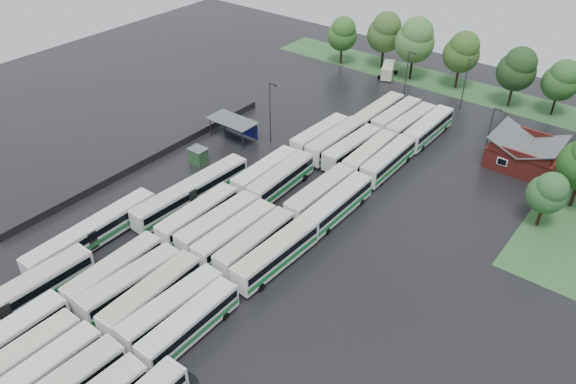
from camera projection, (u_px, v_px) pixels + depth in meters
The scene contains 50 objects.
ground at pixel (218, 245), 71.47m from camera, with size 160.00×160.00×0.00m, color black.
brick_building at pixel (524, 156), 86.00m from camera, with size 10.07×8.60×5.39m.
wash_shed at pixel (234, 122), 92.82m from camera, with size 8.20×4.20×3.58m.
utility_hut at pixel (198, 156), 87.14m from camera, with size 2.70×2.20×2.62m.
grass_strip_north at pixel (450, 85), 112.53m from camera, with size 80.00×10.00×0.01m, color #2C5A2C.
west_fence at pixel (150, 159), 87.61m from camera, with size 0.10×50.00×1.20m, color #2D2D30.
bus_r0c0 at pixel (5, 342), 55.88m from camera, with size 2.93×13.07×3.63m.
bus_r0c1 at pixel (19, 361), 54.04m from camera, with size 2.75×12.52×3.48m.
bus_r0c2 at pixel (39, 376), 52.62m from camera, with size 2.82×12.60×3.50m.
bus_r1c0 at pixel (115, 272), 64.47m from camera, with size 3.03×12.62×3.49m.
bus_r1c1 at pixel (131, 284), 62.89m from camera, with size 3.25×12.62×3.48m.
bus_r1c2 at pixel (152, 296), 61.25m from camera, with size 3.28×13.01×3.59m.
bus_r1c3 at pixel (172, 309), 59.70m from camera, with size 3.16×12.73×3.52m.
bus_r1c4 at pixel (189, 324), 57.99m from camera, with size 2.77×12.42×3.45m.
bus_r2c0 at pixel (198, 216), 73.34m from camera, with size 2.82×12.67×3.52m.
bus_r2c1 at pixel (218, 224), 71.84m from camera, with size 3.08×12.74×3.53m.
bus_r2c2 at pixel (235, 234), 70.10m from camera, with size 2.96×12.78×3.54m.
bus_r2c3 at pixel (255, 243), 68.80m from camera, with size 2.72×12.50×3.48m.
bus_r2c4 at pixel (276, 254), 66.90m from camera, with size 3.14×13.08×3.62m.
bus_r3c0 at pixel (265, 172), 82.07m from camera, with size 2.76×12.39×3.44m.
bus_r3c1 at pixel (281, 179), 80.54m from camera, with size 3.17×12.87×3.56m.
bus_r3c3 at pixel (321, 194), 77.31m from camera, with size 2.92×13.08×3.63m.
bus_r3c4 at pixel (338, 204), 75.38m from camera, with size 2.80×13.05×3.63m.
bus_r4c0 at pixel (320, 136), 91.30m from camera, with size 3.07×12.49×3.45m.
bus_r4c1 at pixel (336, 141), 89.65m from camera, with size 2.97×13.13×3.64m.
bus_r4c2 at pixel (352, 148), 87.88m from camera, with size 3.11×12.64×3.50m.
bus_r4c3 at pixel (370, 155), 86.13m from camera, with size 3.05×12.66×3.50m.
bus_r4c4 at pixel (389, 160), 84.84m from camera, with size 2.89×12.72×3.53m.
bus_r5c1 at pixel (379, 112), 98.09m from camera, with size 2.82×12.78×3.55m.
bus_r5c2 at pixel (396, 117), 96.79m from camera, with size 3.04×12.54×3.47m.
bus_r5c3 at pixel (411, 123), 94.88m from camera, with size 3.23×12.55×3.46m.
bus_r5c4 at pixel (428, 128), 93.18m from camera, with size 2.82×13.09×3.64m.
artic_bus_west_a at pixel (8, 304), 60.14m from camera, with size 3.23×19.73×3.65m.
artic_bus_west_b at pixel (192, 192), 77.78m from camera, with size 3.55×19.22×3.55m.
artic_bus_west_c at pixel (93, 233), 70.38m from camera, with size 2.97×18.61×3.44m.
minibus at pixel (388, 70), 115.36m from camera, with size 4.37×6.41×2.63m.
tree_north_0 at pixel (343, 33), 118.19m from camera, with size 6.28×6.28×10.41m.
tree_north_1 at pixel (385, 32), 115.72m from camera, with size 7.30×7.30×12.09m.
tree_north_2 at pixel (415, 40), 110.27m from camera, with size 7.82×7.82×12.96m.
tree_north_3 at pixel (462, 52), 107.26m from camera, with size 6.99×6.99×11.57m.
tree_north_4 at pixel (518, 69), 100.31m from camera, with size 6.99×6.99×11.57m.
tree_north_5 at pixel (562, 80), 97.79m from camera, with size 6.37×6.37×10.55m.
tree_east_0 at pixel (548, 192), 71.67m from camera, with size 5.07×5.07×8.39m.
lamp_post_ne at pixel (490, 131), 85.20m from camera, with size 1.43×0.28×9.27m.
lamp_post_nw at pixel (271, 108), 90.09m from camera, with size 1.62×0.32×10.54m.
lamp_post_back_w at pixel (407, 71), 104.58m from camera, with size 1.42×0.28×9.24m.
lamp_post_back_e at pixel (466, 81), 100.41m from camera, with size 1.49×0.29×9.66m.
puddle_0 at pixel (95, 328), 60.06m from camera, with size 4.36×4.36×0.01m, color black.
puddle_2 at pixel (170, 220), 75.80m from camera, with size 5.20×5.20×0.01m, color black.
puddle_3 at pixel (218, 283), 65.72m from camera, with size 3.85×3.85×0.01m, color black.
Camera 1 is at (41.04, -37.90, 45.97)m, focal length 35.00 mm.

